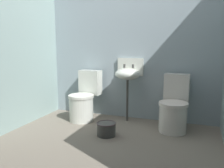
{
  "coord_description": "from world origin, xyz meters",
  "views": [
    {
      "loc": [
        1.04,
        -2.56,
        1.21
      ],
      "look_at": [
        0.0,
        0.29,
        0.7
      ],
      "focal_mm": 38.12,
      "sensor_mm": 36.0,
      "label": 1
    }
  ],
  "objects_px": {
    "sink": "(128,74)",
    "bucket": "(106,129)",
    "toilet_left": "(84,100)",
    "toilet_right": "(174,108)"
  },
  "relations": [
    {
      "from": "toilet_right",
      "to": "toilet_left",
      "type": "bearing_deg",
      "value": 2.16
    },
    {
      "from": "toilet_right",
      "to": "bucket",
      "type": "height_order",
      "value": "toilet_right"
    },
    {
      "from": "sink",
      "to": "bucket",
      "type": "xyz_separation_m",
      "value": [
        -0.08,
        -0.72,
        -0.66
      ]
    },
    {
      "from": "toilet_left",
      "to": "sink",
      "type": "bearing_deg",
      "value": -159.96
    },
    {
      "from": "toilet_right",
      "to": "bucket",
      "type": "bearing_deg",
      "value": 35.33
    },
    {
      "from": "toilet_left",
      "to": "bucket",
      "type": "distance_m",
      "value": 0.83
    },
    {
      "from": "toilet_left",
      "to": "toilet_right",
      "type": "height_order",
      "value": "same"
    },
    {
      "from": "toilet_left",
      "to": "sink",
      "type": "height_order",
      "value": "sink"
    },
    {
      "from": "toilet_right",
      "to": "bucket",
      "type": "distance_m",
      "value": 1.01
    },
    {
      "from": "toilet_left",
      "to": "bucket",
      "type": "relative_size",
      "value": 2.93
    }
  ]
}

